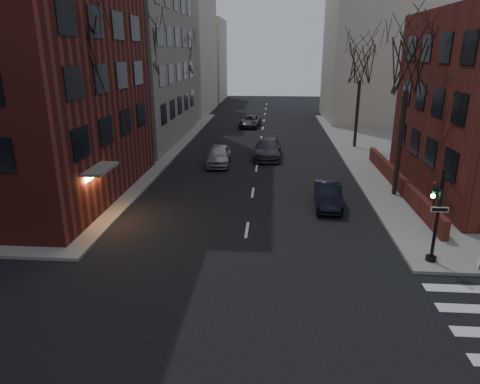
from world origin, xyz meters
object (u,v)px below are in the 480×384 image
at_px(tree_left_a, 76,54).
at_px(traffic_signal, 435,222).
at_px(tree_left_c, 182,57).
at_px(streetlamp_far, 192,91).
at_px(tree_right_b, 361,63).
at_px(car_lane_gray, 268,149).
at_px(tree_right_a, 410,62).
at_px(tree_left_b, 144,47).
at_px(streetlamp_near, 141,116).
at_px(car_lane_far, 250,121).
at_px(parked_sedan, 328,195).
at_px(car_lane_silver, 219,155).

bearing_deg(tree_left_a, traffic_signal, -16.65).
distance_m(tree_left_a, tree_left_c, 26.00).
bearing_deg(tree_left_a, streetlamp_far, 88.77).
distance_m(tree_right_b, car_lane_gray, 11.43).
xyz_separation_m(tree_right_a, streetlamp_far, (-17.00, 24.00, -3.79)).
bearing_deg(tree_left_b, tree_left_c, 90.00).
relative_size(tree_left_a, tree_left_b, 0.95).
bearing_deg(streetlamp_far, car_lane_gray, -58.20).
bearing_deg(tree_left_b, tree_right_b, 18.82).
bearing_deg(streetlamp_near, car_lane_far, 72.39).
bearing_deg(tree_right_b, tree_left_c, 155.56).
relative_size(traffic_signal, streetlamp_far, 0.64).
distance_m(streetlamp_near, streetlamp_far, 20.00).
height_order(tree_left_b, tree_right_a, tree_left_b).
relative_size(streetlamp_far, car_lane_gray, 1.17).
height_order(streetlamp_far, car_lane_gray, streetlamp_far).
xyz_separation_m(parked_sedan, car_lane_silver, (-7.48, 9.05, 0.09)).
xyz_separation_m(traffic_signal, car_lane_far, (-9.50, 33.93, -1.24)).
relative_size(tree_left_c, car_lane_gray, 1.81).
height_order(tree_right_a, parked_sedan, tree_right_a).
xyz_separation_m(traffic_signal, car_lane_silver, (-10.98, 15.85, -1.13)).
relative_size(traffic_signal, car_lane_gray, 0.75).
bearing_deg(parked_sedan, tree_right_b, 77.58).
distance_m(tree_left_b, streetlamp_near, 6.18).
relative_size(streetlamp_near, car_lane_silver, 1.38).
bearing_deg(streetlamp_far, tree_left_b, -92.15).
height_order(tree_left_b, car_lane_gray, tree_left_b).
distance_m(tree_left_a, car_lane_far, 30.82).
bearing_deg(car_lane_gray, parked_sedan, -70.54).
distance_m(streetlamp_near, car_lane_far, 22.24).
bearing_deg(car_lane_silver, tree_left_a, -120.90).
height_order(streetlamp_near, parked_sedan, streetlamp_near).
bearing_deg(car_lane_far, tree_left_a, -98.94).
xyz_separation_m(tree_left_a, parked_sedan, (13.24, 1.80, -7.79)).
distance_m(tree_left_b, car_lane_silver, 10.04).
relative_size(tree_left_a, tree_right_a, 1.06).
distance_m(tree_right_a, streetlamp_far, 29.65).
relative_size(streetlamp_far, car_lane_far, 1.31).
xyz_separation_m(traffic_signal, tree_left_a, (-16.74, 5.01, 6.56)).
height_order(tree_left_a, tree_left_b, tree_left_b).
distance_m(tree_left_c, streetlamp_far, 4.33).
bearing_deg(tree_left_a, streetlamp_near, 85.71).
height_order(tree_left_c, car_lane_far, tree_left_c).
relative_size(streetlamp_near, parked_sedan, 1.51).
relative_size(tree_right_b, streetlamp_near, 1.46).
height_order(tree_right_a, streetlamp_near, tree_right_a).
bearing_deg(car_lane_gray, streetlamp_near, -146.47).
bearing_deg(tree_left_c, traffic_signal, -61.64).
distance_m(traffic_signal, streetlamp_near, 20.86).
relative_size(traffic_signal, tree_left_c, 0.41).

